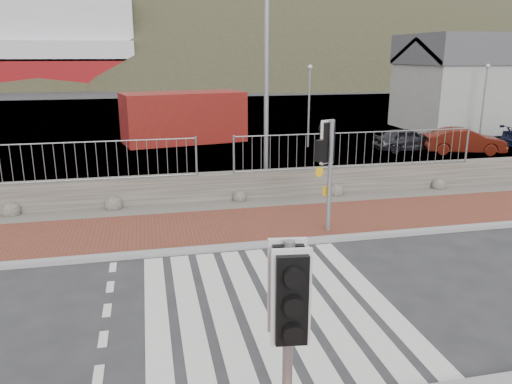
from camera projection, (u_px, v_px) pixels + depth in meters
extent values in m
plane|color=#28282B|center=(269.00, 306.00, 9.48)|extent=(220.00, 220.00, 0.00)
cube|color=brown|center=(230.00, 227.00, 13.71)|extent=(40.00, 3.00, 0.08)
cube|color=gray|center=(240.00, 247.00, 12.29)|extent=(40.00, 0.25, 0.12)
cube|color=silver|center=(157.00, 318.00, 9.05)|extent=(0.42, 5.60, 0.01)
cube|color=silver|center=(190.00, 315.00, 9.17)|extent=(0.42, 5.60, 0.01)
cube|color=silver|center=(222.00, 311.00, 9.29)|extent=(0.42, 5.60, 0.01)
cube|color=silver|center=(254.00, 308.00, 9.42)|extent=(0.42, 5.60, 0.01)
cube|color=silver|center=(284.00, 304.00, 9.54)|extent=(0.42, 5.60, 0.01)
cube|color=silver|center=(314.00, 301.00, 9.67)|extent=(0.42, 5.60, 0.01)
cube|color=silver|center=(343.00, 298.00, 9.79)|extent=(0.42, 5.60, 0.01)
cube|color=silver|center=(371.00, 295.00, 9.92)|extent=(0.42, 5.60, 0.01)
cube|color=#59544C|center=(219.00, 206.00, 15.59)|extent=(40.00, 1.50, 0.06)
cube|color=#4D483F|center=(215.00, 187.00, 16.23)|extent=(40.00, 0.60, 0.90)
cylinder|color=gray|center=(53.00, 143.00, 14.65)|extent=(8.40, 0.04, 0.04)
cylinder|color=gray|center=(196.00, 157.00, 15.68)|extent=(0.07, 0.07, 1.20)
cylinder|color=gray|center=(357.00, 132.00, 16.65)|extent=(8.40, 0.04, 0.04)
cylinder|color=gray|center=(234.00, 155.00, 15.93)|extent=(0.07, 0.07, 1.20)
cylinder|color=gray|center=(467.00, 145.00, 17.68)|extent=(0.07, 0.07, 1.20)
cube|color=#4C4C4F|center=(176.00, 121.00, 35.73)|extent=(120.00, 40.00, 0.50)
cube|color=#3F4C54|center=(159.00, 89.00, 68.66)|extent=(220.00, 50.00, 0.05)
cube|color=silver|center=(19.00, 20.00, 67.21)|extent=(30.00, 12.00, 6.00)
cube|color=#9E9E99|center=(498.00, 97.00, 31.83)|extent=(12.00, 6.00, 4.00)
cube|color=#4C4C51|center=(504.00, 49.00, 31.05)|extent=(12.20, 6.20, 1.80)
ellipsoid|color=#29301D|center=(80.00, 189.00, 94.41)|extent=(106.40, 68.40, 76.00)
ellipsoid|color=#29301D|center=(306.00, 204.00, 105.38)|extent=(140.00, 90.00, 100.00)
ellipsoid|color=#29301D|center=(496.00, 166.00, 113.14)|extent=(112.00, 72.00, 80.00)
cylinder|color=gray|center=(287.00, 365.00, 5.35)|extent=(0.11, 0.11, 2.84)
cube|color=black|center=(289.00, 292.00, 5.12)|extent=(0.43, 0.29, 1.06)
sphere|color=#0CE53F|center=(288.00, 318.00, 5.20)|extent=(0.15, 0.15, 0.15)
cylinder|color=gray|center=(330.00, 178.00, 12.96)|extent=(0.12, 0.12, 3.04)
cube|color=gold|center=(329.00, 192.00, 13.06)|extent=(0.17, 0.14, 0.24)
cube|color=black|center=(331.00, 143.00, 12.71)|extent=(0.50, 0.41, 1.14)
sphere|color=red|center=(332.00, 130.00, 12.62)|extent=(0.16, 0.16, 0.16)
cube|color=black|center=(320.00, 151.00, 12.54)|extent=(0.29, 0.25, 0.54)
cylinder|color=gray|center=(266.00, 60.00, 16.31)|extent=(0.16, 0.16, 8.88)
cube|color=maroon|center=(184.00, 117.00, 26.86)|extent=(6.79, 3.91, 2.66)
imported|color=black|center=(407.00, 140.00, 24.52)|extent=(3.37, 1.48, 1.13)
imported|color=#4E140B|center=(464.00, 141.00, 23.88)|extent=(3.91, 2.31, 1.22)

